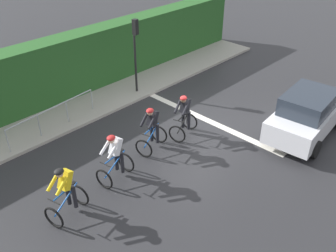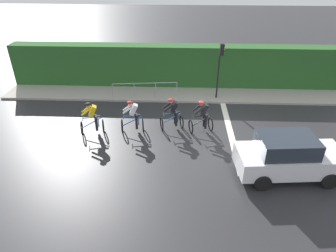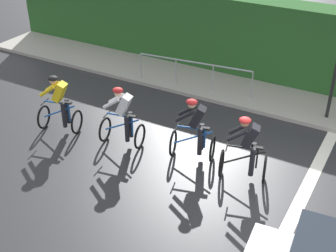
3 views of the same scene
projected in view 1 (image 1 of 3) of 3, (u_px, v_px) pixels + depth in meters
ground_plane at (194, 126)px, 14.48m from camera, size 80.00×80.00×0.00m
sidewalk_kerb at (84, 104)px, 15.86m from camera, size 2.80×21.23×0.12m
stone_wall_low at (71, 94)px, 16.29m from camera, size 0.44×21.23×0.52m
hedge_wall at (64, 69)px, 15.89m from camera, size 1.10×21.23×2.69m
road_marking_stop_line at (206, 119)px, 14.91m from camera, size 7.00×0.30×0.01m
cyclist_lead at (66, 193)px, 10.09m from camera, size 0.92×1.21×1.66m
cyclist_second at (115, 158)px, 11.41m from camera, size 0.84×1.17×1.66m
cyclist_mid at (152, 130)px, 12.80m from camera, size 0.93×1.22×1.66m
cyclist_fourth at (184, 116)px, 13.56m from camera, size 0.94×1.22×1.66m
car_white at (308, 113)px, 13.58m from camera, size 2.16×4.23×1.76m
traffic_light_near_crossing at (136, 46)px, 15.74m from camera, size 0.22×0.31×3.34m
pedestrian_railing_kerbside at (53, 113)px, 13.77m from camera, size 0.47×3.84×1.03m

